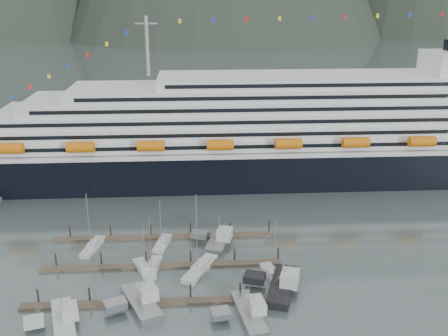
{
  "coord_description": "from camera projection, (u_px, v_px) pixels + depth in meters",
  "views": [
    {
      "loc": [
        2.12,
        -90.98,
        53.34
      ],
      "look_at": [
        8.91,
        22.0,
        14.31
      ],
      "focal_mm": 42.0,
      "sensor_mm": 36.0,
      "label": 1
    }
  ],
  "objects": [
    {
      "name": "sailboat_c",
      "position": [
        144.0,
        269.0,
        104.05
      ],
      "size": [
        5.43,
        8.73,
        10.86
      ],
      "rotation": [
        0.0,
        0.0,
        1.97
      ],
      "color": "#B2B2B2",
      "rests_on": "ground"
    },
    {
      "name": "sailboat_b",
      "position": [
        153.0,
        268.0,
        104.48
      ],
      "size": [
        3.41,
        8.95,
        12.26
      ],
      "rotation": [
        0.0,
        0.0,
        1.44
      ],
      "color": "#B2B2B2",
      "rests_on": "ground"
    },
    {
      "name": "sailboat_h",
      "position": [
        272.0,
        274.0,
        102.21
      ],
      "size": [
        4.21,
        8.42,
        12.73
      ],
      "rotation": [
        0.0,
        0.0,
        1.81
      ],
      "color": "#B2B2B2",
      "rests_on": "ground"
    },
    {
      "name": "sailboat_f",
      "position": [
        162.0,
        244.0,
        114.22
      ],
      "size": [
        4.01,
        8.58,
        11.51
      ],
      "rotation": [
        0.0,
        0.0,
        1.37
      ],
      "color": "#B2B2B2",
      "rests_on": "ground"
    },
    {
      "name": "trawler_a",
      "position": [
        62.0,
        319.0,
        87.49
      ],
      "size": [
        9.61,
        12.51,
        6.61
      ],
      "rotation": [
        0.0,
        0.0,
        1.86
      ],
      "color": "#B2B2B2",
      "rests_on": "ground"
    },
    {
      "name": "trawler_b",
      "position": [
        140.0,
        302.0,
        92.16
      ],
      "size": [
        10.74,
        12.74,
        7.94
      ],
      "rotation": [
        0.0,
        0.0,
        1.98
      ],
      "color": "gray",
      "rests_on": "ground"
    },
    {
      "name": "ground",
      "position": [
        186.0,
        274.0,
        103.13
      ],
      "size": [
        1600.0,
        1600.0,
        0.0
      ],
      "primitive_type": "plane",
      "color": "#4E5C5B",
      "rests_on": "ground"
    },
    {
      "name": "sailboat_d",
      "position": [
        200.0,
        269.0,
        104.05
      ],
      "size": [
        7.63,
        11.55,
        17.28
      ],
      "rotation": [
        0.0,
        0.0,
        1.1
      ],
      "color": "#B2B2B2",
      "rests_on": "ground"
    },
    {
      "name": "trawler_d",
      "position": [
        281.0,
        285.0,
        97.37
      ],
      "size": [
        11.36,
        14.35,
        8.24
      ],
      "rotation": [
        0.0,
        0.0,
        1.26
      ],
      "color": "black",
      "rests_on": "ground"
    },
    {
      "name": "trawler_e",
      "position": [
        219.0,
        240.0,
        115.05
      ],
      "size": [
        9.86,
        12.35,
        7.66
      ],
      "rotation": [
        0.0,
        0.0,
        1.29
      ],
      "color": "gray",
      "rests_on": "ground"
    },
    {
      "name": "sailboat_e",
      "position": [
        93.0,
        247.0,
        112.86
      ],
      "size": [
        4.29,
        9.53,
        13.58
      ],
      "rotation": [
        0.0,
        0.0,
        1.36
      ],
      "color": "#B2B2B2",
      "rests_on": "ground"
    },
    {
      "name": "dock_far",
      "position": [
        164.0,
        236.0,
        117.9
      ],
      "size": [
        48.18,
        2.28,
        3.2
      ],
      "color": "#48392E",
      "rests_on": "ground"
    },
    {
      "name": "dock_mid",
      "position": [
        161.0,
        265.0,
        105.63
      ],
      "size": [
        48.18,
        2.28,
        3.2
      ],
      "color": "#48392E",
      "rests_on": "ground"
    },
    {
      "name": "trawler_c",
      "position": [
        248.0,
        313.0,
        89.28
      ],
      "size": [
        9.62,
        13.47,
        6.67
      ],
      "rotation": [
        0.0,
        0.0,
        1.74
      ],
      "color": "gray",
      "rests_on": "ground"
    },
    {
      "name": "dock_near",
      "position": [
        157.0,
        302.0,
        93.36
      ],
      "size": [
        48.18,
        2.28,
        3.2
      ],
      "color": "#48392E",
      "rests_on": "ground"
    },
    {
      "name": "cruise_ship",
      "position": [
        289.0,
        137.0,
        152.75
      ],
      "size": [
        210.0,
        30.4,
        50.3
      ],
      "color": "black",
      "rests_on": "ground"
    }
  ]
}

